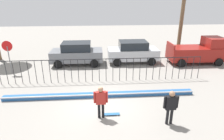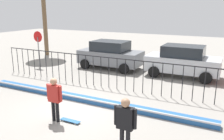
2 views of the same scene
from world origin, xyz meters
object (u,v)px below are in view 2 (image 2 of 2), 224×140
(camera_operator, at_px, (125,121))
(stop_sign, at_px, (38,44))
(skateboard, at_px, (70,121))
(skateboarder, at_px, (54,96))
(parked_car_silver, at_px, (183,61))
(parked_car_gray, at_px, (110,54))

(camera_operator, height_order, stop_sign, stop_sign)
(skateboard, bearing_deg, skateboarder, -146.87)
(parked_car_silver, bearing_deg, skateboard, -106.51)
(stop_sign, bearing_deg, camera_operator, -35.72)
(camera_operator, bearing_deg, stop_sign, 13.28)
(skateboard, relative_size, parked_car_silver, 0.19)
(parked_car_silver, bearing_deg, skateboarder, -109.46)
(parked_car_gray, bearing_deg, parked_car_silver, 4.96)
(skateboard, bearing_deg, camera_operator, -3.73)
(skateboard, relative_size, parked_car_gray, 0.19)
(skateboarder, height_order, parked_car_silver, parked_car_silver)
(camera_operator, relative_size, parked_car_silver, 0.39)
(parked_car_gray, distance_m, stop_sign, 5.14)
(skateboarder, xyz_separation_m, skateboard, (0.52, 0.17, -0.93))
(parked_car_silver, bearing_deg, stop_sign, -168.38)
(skateboarder, bearing_deg, skateboard, 14.17)
(skateboarder, bearing_deg, parked_car_silver, 66.39)
(skateboarder, distance_m, camera_operator, 3.17)
(skateboard, distance_m, camera_operator, 2.88)
(skateboarder, bearing_deg, parked_car_gray, 99.29)
(camera_operator, distance_m, parked_car_silver, 8.90)
(skateboarder, height_order, parked_car_gray, parked_car_gray)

